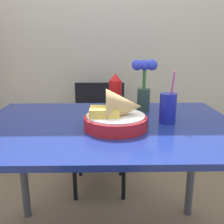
# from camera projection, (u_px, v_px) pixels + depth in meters

# --- Properties ---
(wall_window) EXTENTS (7.00, 0.06, 2.60)m
(wall_window) POSITION_uv_depth(u_px,v_px,m) (107.00, 24.00, 2.16)
(wall_window) COLOR #B7B2A3
(wall_window) RESTS_ON ground_plane
(dining_table) EXTENTS (1.22, 0.85, 0.77)m
(dining_table) POSITION_uv_depth(u_px,v_px,m) (108.00, 143.00, 1.19)
(dining_table) COLOR navy
(dining_table) RESTS_ON ground_plane
(chair_far_window) EXTENTS (0.40, 0.40, 0.83)m
(chair_far_window) POSITION_uv_depth(u_px,v_px,m) (100.00, 125.00, 2.02)
(chair_far_window) COLOR black
(chair_far_window) RESTS_ON ground_plane
(food_basket) EXTENTS (0.28, 0.28, 0.17)m
(food_basket) POSITION_uv_depth(u_px,v_px,m) (119.00, 115.00, 1.08)
(food_basket) COLOR red
(food_basket) RESTS_ON dining_table
(ketchup_bottle) EXTENTS (0.07, 0.07, 0.21)m
(ketchup_bottle) POSITION_uv_depth(u_px,v_px,m) (116.00, 94.00, 1.33)
(ketchup_bottle) COLOR red
(ketchup_bottle) RESTS_ON dining_table
(drink_cup) EXTENTS (0.08, 0.08, 0.24)m
(drink_cup) POSITION_uv_depth(u_px,v_px,m) (168.00, 109.00, 1.16)
(drink_cup) COLOR #192399
(drink_cup) RESTS_ON dining_table
(flower_vase) EXTENTS (0.14, 0.07, 0.28)m
(flower_vase) POSITION_uv_depth(u_px,v_px,m) (144.00, 83.00, 1.33)
(flower_vase) COLOR #2D4738
(flower_vase) RESTS_ON dining_table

